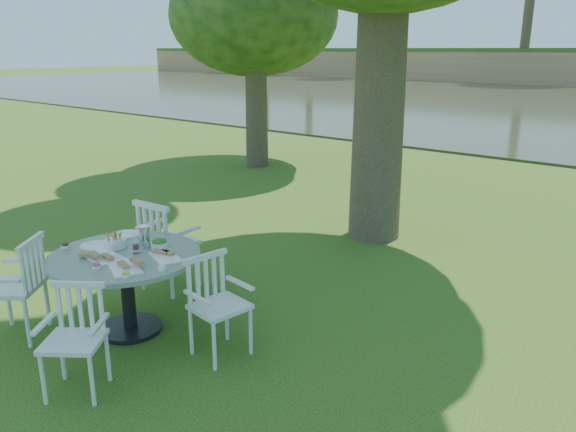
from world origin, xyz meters
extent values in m
plane|color=#21400D|center=(0.00, 0.00, 0.00)|extent=(140.00, 140.00, 0.00)
cylinder|color=black|center=(-0.60, -1.31, 0.02)|extent=(0.56, 0.56, 0.04)
cylinder|color=black|center=(-0.60, -1.31, 0.37)|extent=(0.12, 0.12, 0.65)
cylinder|color=gray|center=(-0.60, -1.31, 0.71)|extent=(1.31, 1.31, 0.04)
cylinder|color=white|center=(0.47, -1.27, 0.21)|extent=(0.03, 0.03, 0.41)
cylinder|color=white|center=(0.52, -0.91, 0.21)|extent=(0.03, 0.03, 0.41)
cylinder|color=white|center=(0.15, -1.23, 0.21)|extent=(0.03, 0.03, 0.41)
cylinder|color=white|center=(0.19, -0.86, 0.21)|extent=(0.03, 0.03, 0.41)
cube|color=white|center=(0.33, -1.07, 0.43)|extent=(0.44, 0.47, 0.04)
cube|color=white|center=(0.15, -1.04, 0.62)|extent=(0.09, 0.42, 0.42)
cylinder|color=white|center=(-0.86, -0.26, 0.24)|extent=(0.04, 0.04, 0.48)
cylinder|color=white|center=(-1.29, -0.30, 0.24)|extent=(0.04, 0.04, 0.48)
cylinder|color=white|center=(-0.83, -0.64, 0.24)|extent=(0.04, 0.04, 0.48)
cylinder|color=white|center=(-1.26, -0.68, 0.24)|extent=(0.04, 0.04, 0.48)
cube|color=white|center=(-1.06, -0.47, 0.51)|extent=(0.53, 0.49, 0.04)
cube|color=white|center=(-1.04, -0.68, 0.73)|extent=(0.50, 0.09, 0.49)
cylinder|color=white|center=(-1.53, -1.96, 0.22)|extent=(0.04, 0.04, 0.45)
cylinder|color=white|center=(-1.25, -1.73, 0.22)|extent=(0.04, 0.04, 0.45)
cylinder|color=white|center=(-1.01, -2.04, 0.22)|extent=(0.04, 0.04, 0.45)
cube|color=white|center=(-1.27, -2.00, 0.47)|extent=(0.61, 0.62, 0.04)
cube|color=white|center=(-1.11, -1.88, 0.67)|extent=(0.32, 0.38, 0.46)
cylinder|color=white|center=(-0.13, -2.36, 0.20)|extent=(0.03, 0.03, 0.40)
cylinder|color=white|center=(0.15, -2.15, 0.20)|extent=(0.03, 0.03, 0.40)
cylinder|color=white|center=(-0.32, -2.11, 0.20)|extent=(0.03, 0.03, 0.40)
cylinder|color=white|center=(-0.04, -1.89, 0.20)|extent=(0.03, 0.03, 0.40)
cube|color=white|center=(-0.09, -2.13, 0.42)|extent=(0.55, 0.54, 0.04)
cube|color=white|center=(-0.19, -1.99, 0.60)|extent=(0.35, 0.27, 0.41)
cube|color=white|center=(-0.67, -1.48, 0.74)|extent=(0.41, 0.27, 0.01)
cube|color=white|center=(-0.31, -1.51, 0.74)|extent=(0.44, 0.35, 0.02)
cube|color=white|center=(-0.25, -1.14, 0.74)|extent=(0.40, 0.31, 0.01)
cylinder|color=white|center=(-0.99, -1.36, 0.74)|extent=(0.26, 0.26, 0.01)
cylinder|color=white|center=(-1.03, -0.99, 0.74)|extent=(0.27, 0.27, 0.01)
cylinder|color=white|center=(-0.81, -1.26, 0.77)|extent=(0.19, 0.19, 0.08)
cylinder|color=white|center=(-0.49, -1.01, 0.76)|extent=(0.16, 0.16, 0.05)
cylinder|color=silver|center=(-0.61, -1.09, 0.83)|extent=(0.10, 0.10, 0.20)
cylinder|color=white|center=(-0.54, -1.23, 0.82)|extent=(0.07, 0.07, 0.18)
cylinder|color=white|center=(-0.71, -1.28, 0.79)|extent=(0.06, 0.06, 0.11)
cylinder|color=white|center=(-0.74, -1.30, 0.79)|extent=(0.06, 0.06, 0.10)
cylinder|color=white|center=(-0.48, -1.65, 0.75)|extent=(0.07, 0.07, 0.03)
cylinder|color=white|center=(-0.15, -1.61, 0.75)|extent=(0.07, 0.07, 0.03)
cylinder|color=white|center=(-0.05, -1.33, 0.75)|extent=(0.07, 0.07, 0.03)
cylinder|color=white|center=(-1.13, -1.56, 0.75)|extent=(0.07, 0.07, 0.03)
ellipsoid|color=#1F3711|center=(-4.82, 4.93, 3.12)|extent=(3.33, 3.33, 2.33)
camera|label=1|loc=(3.44, -3.92, 2.45)|focal=35.00mm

